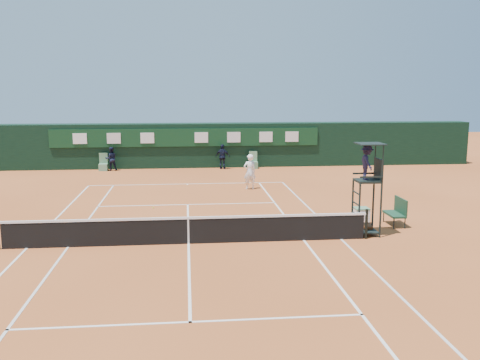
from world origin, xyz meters
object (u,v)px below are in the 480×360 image
at_px(player_bench, 397,210).
at_px(cooler, 361,215).
at_px(tennis_net, 188,230).
at_px(umpire_chair, 368,170).
at_px(player, 250,172).

relative_size(player_bench, cooler, 1.86).
bearing_deg(tennis_net, umpire_chair, 4.44).
height_order(umpire_chair, player_bench, umpire_chair).
height_order(tennis_net, umpire_chair, umpire_chair).
distance_m(tennis_net, umpire_chair, 6.85).
bearing_deg(cooler, umpire_chair, -103.49).
bearing_deg(player, tennis_net, 58.12).
xyz_separation_m(umpire_chair, player_bench, (1.72, 1.26, -1.86)).
distance_m(umpire_chair, player_bench, 2.83).
xyz_separation_m(player_bench, cooler, (-1.32, 0.43, -0.27)).
distance_m(cooler, player, 8.64).
bearing_deg(player_bench, umpire_chair, -143.74).
xyz_separation_m(tennis_net, cooler, (6.95, 2.20, -0.18)).
height_order(tennis_net, player_bench, same).
xyz_separation_m(tennis_net, player_bench, (8.26, 1.77, 0.09)).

